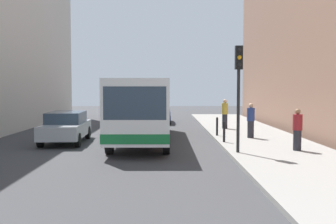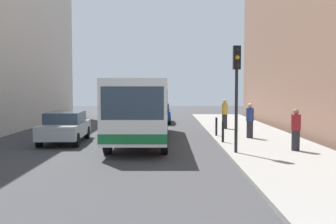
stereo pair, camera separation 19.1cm
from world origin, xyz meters
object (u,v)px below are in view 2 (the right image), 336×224
Objects in this scene: bollard_mid at (218,127)px; pedestrian_mid_sidewalk at (251,121)px; car_behind_bus at (160,112)px; pedestrian_far_sidewalk at (226,114)px; traffic_light at (238,78)px; bollard_near at (224,132)px; car_beside_bus at (67,126)px; bus at (144,106)px; pedestrian_near_signal at (297,130)px.

pedestrian_mid_sidewalk reaches higher than bollard_mid.
pedestrian_far_sidewalk is at bearing 126.03° from car_behind_bus.
bollard_mid is (-0.10, 5.49, -2.38)m from traffic_light.
traffic_light is at bearing -122.57° from pedestrian_mid_sidewalk.
bollard_near is 2.23m from pedestrian_mid_sidewalk.
pedestrian_mid_sidewalk is (1.55, -0.97, 0.39)m from bollard_mid.
pedestrian_mid_sidewalk is 0.96× the size of pedestrian_far_sidewalk.
car_beside_bus is 2.59× the size of pedestrian_mid_sidewalk.
bollard_near is 6.19m from pedestrian_far_sidewalk.
bollard_near is at bearing -6.59° from pedestrian_far_sidewalk.
bus is at bearing -44.16° from pedestrian_far_sidewalk.
car_beside_bus is at bearing -56.46° from pedestrian_far_sidewalk.
pedestrian_far_sidewalk is at bearing 75.42° from bollard_mid.
car_behind_bus is 15.38m from traffic_light.
pedestrian_near_signal is at bearing 12.79° from pedestrian_far_sidewalk.
car_behind_bus is 4.63× the size of bollard_mid.
bus is 7.59m from pedestrian_near_signal.
bus is 6.14× the size of pedestrian_far_sidewalk.
bollard_mid is (0.00, 2.51, 0.00)m from bollard_near.
pedestrian_near_signal is (2.56, -5.01, 0.36)m from bollard_mid.
pedestrian_far_sidewalk reaches higher than bollard_near.
car_behind_bus is 2.45× the size of pedestrian_far_sidewalk.
bus is 3.86m from car_beside_bus.
car_beside_bus is 4.71× the size of bollard_near.
bus is 6.38× the size of pedestrian_mid_sidewalk.
bus reaches higher than pedestrian_near_signal.
car_beside_bus is 8.84m from traffic_light.
car_beside_bus is 7.57m from bollard_near.
pedestrian_far_sidewalk is (0.83, 9.09, -1.95)m from traffic_light.
bus is 11.60× the size of bollard_near.
car_beside_bus is 10.64m from pedestrian_near_signal.
bollard_mid is at bearing 109.16° from car_behind_bus.
car_beside_bus is at bearing 168.98° from pedestrian_mid_sidewalk.
car_behind_bus is (0.55, 10.29, -0.94)m from bus.
car_behind_bus is 2.64× the size of pedestrian_near_signal.
traffic_light reaches higher than pedestrian_mid_sidewalk.
bollard_near is at bearing -78.12° from pedestrian_near_signal.
bollard_near is at bearing 91.92° from traffic_light.
pedestrian_far_sidewalk is (4.19, -5.75, 0.27)m from car_behind_bus.
car_behind_bus is 9.90m from bollard_mid.
bollard_near is (-0.10, 2.98, -2.38)m from traffic_light.
bollard_mid is at bearing 91.04° from traffic_light.
traffic_light is at bearing 130.65° from bus.
pedestrian_mid_sidewalk is (1.45, 4.53, -1.99)m from traffic_light.
bus reaches higher than car_behind_bus.
bus is at bearing -172.92° from car_beside_bus.
pedestrian_mid_sidewalk is at bearing 72.22° from traffic_light.
pedestrian_mid_sidewalk is at bearing -178.66° from car_beside_bus.
car_beside_bus is 2.68× the size of pedestrian_near_signal.
traffic_light is 2.29× the size of pedestrian_far_sidewalk.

